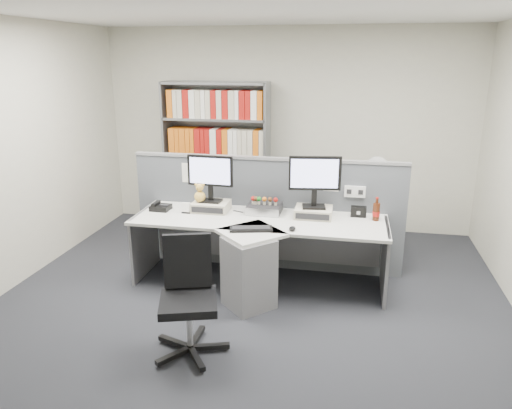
% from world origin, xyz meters
% --- Properties ---
extents(ground, '(5.50, 5.50, 0.00)m').
position_xyz_m(ground, '(0.00, 0.00, 0.00)').
color(ground, '#2B2D33').
rests_on(ground, ground).
extents(room_shell, '(5.04, 5.54, 2.72)m').
position_xyz_m(room_shell, '(0.00, 0.00, 1.79)').
color(room_shell, beige).
rests_on(room_shell, ground).
extents(partition, '(3.00, 0.08, 1.27)m').
position_xyz_m(partition, '(0.00, 1.25, 0.65)').
color(partition, '#54585F').
rests_on(partition, ground).
extents(desk, '(2.60, 1.20, 0.72)m').
position_xyz_m(desk, '(0.00, 0.60, 0.46)').
color(desk, silver).
rests_on(desk, ground).
extents(monitor_riser_left, '(0.38, 0.31, 0.10)m').
position_xyz_m(monitor_riser_left, '(-0.56, 0.98, 0.77)').
color(monitor_riser_left, beige).
rests_on(monitor_riser_left, desk).
extents(monitor_riser_right, '(0.38, 0.31, 0.10)m').
position_xyz_m(monitor_riser_right, '(0.54, 0.98, 0.77)').
color(monitor_riser_right, beige).
rests_on(monitor_riser_right, desk).
extents(monitor_left, '(0.49, 0.17, 0.50)m').
position_xyz_m(monitor_left, '(-0.56, 0.98, 1.12)').
color(monitor_left, black).
rests_on(monitor_left, monitor_riser_left).
extents(monitor_right, '(0.53, 0.20, 0.54)m').
position_xyz_m(monitor_right, '(0.54, 0.98, 1.14)').
color(monitor_right, black).
rests_on(monitor_right, monitor_riser_right).
extents(desktop_pc, '(0.35, 0.31, 0.09)m').
position_xyz_m(desktop_pc, '(0.02, 1.02, 0.77)').
color(desktop_pc, black).
rests_on(desktop_pc, desk).
extents(figurines, '(0.29, 0.05, 0.09)m').
position_xyz_m(figurines, '(0.00, 1.01, 0.86)').
color(figurines, beige).
rests_on(figurines, desktop_pc).
extents(keyboard, '(0.43, 0.24, 0.03)m').
position_xyz_m(keyboard, '(-0.01, 0.46, 0.73)').
color(keyboard, black).
rests_on(keyboard, desk).
extents(mouse, '(0.06, 0.10, 0.04)m').
position_xyz_m(mouse, '(0.38, 0.53, 0.74)').
color(mouse, black).
rests_on(mouse, desk).
extents(desk_phone, '(0.20, 0.19, 0.09)m').
position_xyz_m(desk_phone, '(-1.10, 0.89, 0.75)').
color(desk_phone, black).
rests_on(desk_phone, desk).
extents(desk_calendar, '(0.09, 0.07, 0.11)m').
position_xyz_m(desk_calendar, '(-0.79, 0.85, 0.77)').
color(desk_calendar, black).
rests_on(desk_calendar, desk).
extents(plush_toy, '(0.12, 0.12, 0.21)m').
position_xyz_m(plush_toy, '(-0.67, 0.94, 0.91)').
color(plush_toy, gold).
rests_on(plush_toy, monitor_riser_left).
extents(speaker, '(0.16, 0.09, 0.11)m').
position_xyz_m(speaker, '(1.00, 1.08, 0.77)').
color(speaker, black).
rests_on(speaker, desk).
extents(cola_bottle, '(0.07, 0.07, 0.24)m').
position_xyz_m(cola_bottle, '(1.17, 0.99, 0.81)').
color(cola_bottle, '#3F190A').
rests_on(cola_bottle, desk).
extents(shelving_unit, '(1.41, 0.40, 2.00)m').
position_xyz_m(shelving_unit, '(-0.90, 2.44, 0.98)').
color(shelving_unit, slate).
rests_on(shelving_unit, ground).
extents(filing_cabinet, '(0.45, 0.61, 0.70)m').
position_xyz_m(filing_cabinet, '(1.20, 1.99, 0.35)').
color(filing_cabinet, slate).
rests_on(filing_cabinet, ground).
extents(desk_fan, '(0.28, 0.17, 0.48)m').
position_xyz_m(desk_fan, '(1.20, 1.99, 1.00)').
color(desk_fan, white).
rests_on(desk_fan, filing_cabinet).
extents(office_chair, '(0.62, 0.60, 0.94)m').
position_xyz_m(office_chair, '(-0.33, -0.49, 0.50)').
color(office_chair, silver).
rests_on(office_chair, ground).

